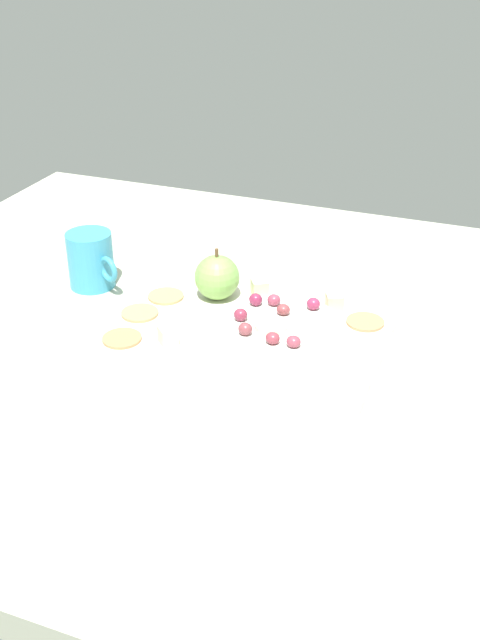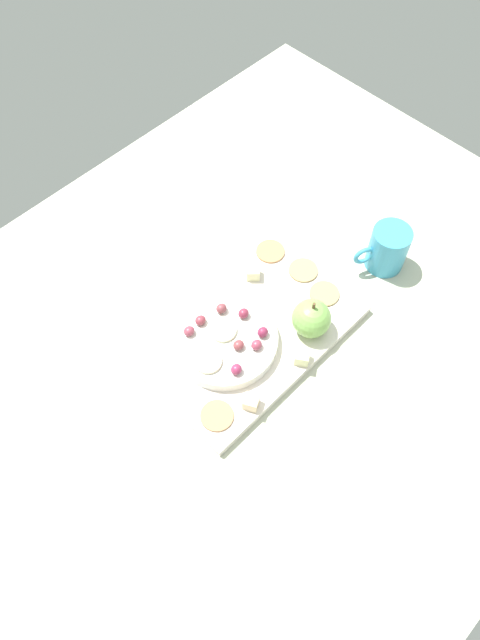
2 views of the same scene
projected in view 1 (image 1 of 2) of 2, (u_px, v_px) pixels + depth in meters
The scene contains 23 objects.
table at pixel (271, 353), 105.15cm from camera, with size 133.00×101.15×3.89cm, color #B3B89F.
platter at pixel (247, 336), 103.52cm from camera, with size 36.23×24.16×1.71cm, color silver.
serving_dish at pixel (278, 332), 100.59cm from camera, with size 17.49×17.49×2.10cm, color white.
apple_whole at pixel (217, 277), 109.85cm from camera, with size 6.48×6.48×6.48cm, color #7BB352.
apple_stem at pixel (217, 253), 107.97cm from camera, with size 0.50×0.50×1.20cm, color brown.
cheese_cube_0 at pixel (260, 288), 111.64cm from camera, with size 2.24×2.24×2.24cm, color beige.
cheese_cube_1 at pixel (168, 335), 99.73cm from camera, with size 2.24×2.24×2.24cm, color beige.
cheese_cube_2 at pixel (334, 302), 107.80cm from camera, with size 2.24×2.24×2.24cm, color beige.
cracker_0 at pixel (166, 296), 111.33cm from camera, with size 5.16×5.16×0.40cm, color tan.
cracker_1 at pixel (140, 313), 106.90cm from camera, with size 5.16×5.16×0.40cm, color tan.
cracker_2 at pixel (365, 322), 104.72cm from camera, with size 5.16×5.16×0.40cm, color tan.
cracker_3 at pixel (122, 338), 100.88cm from camera, with size 5.16×5.16×0.40cm, color tan.
grape_0 at pixel (241, 315), 100.81cm from camera, with size 1.85×1.66×1.69cm, color maroon.
grape_1 at pixel (245, 329), 97.58cm from camera, with size 1.85×1.66×1.67cm, color brown.
grape_2 at pixel (294, 342), 95.00cm from camera, with size 1.85×1.66×1.53cm, color #903B4C.
grape_3 at pixel (313, 304), 103.45cm from camera, with size 1.85×1.66×1.70cm, color #932D4F.
grape_4 at pixel (283, 310), 102.26cm from camera, with size 1.85×1.66×1.49cm, color brown.
grape_5 at pixel (274, 300), 104.51cm from camera, with size 1.85×1.66×1.61cm, color #943A4E.
grape_6 at pixel (256, 299), 104.49cm from camera, with size 1.85×1.66×1.75cm, color maroon.
grape_7 at pixel (273, 338), 95.69cm from camera, with size 1.85×1.66×1.55cm, color #8B3541.
apple_slice_0 at pixel (271, 326), 99.42cm from camera, with size 4.42×4.42×0.60cm, color beige.
apple_slice_1 at pixel (318, 325), 99.57cm from camera, with size 4.42×4.42×0.60cm, color beige.
cup at pixel (91, 260), 116.45cm from camera, with size 9.63×6.90×8.63cm.
Camera 1 is at (28.14, -85.11, 57.24)cm, focal length 43.28 mm.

